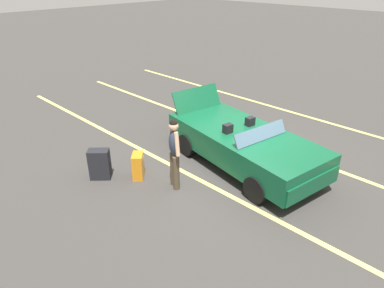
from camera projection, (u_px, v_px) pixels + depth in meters
The scene contains 8 objects.
ground_plane at pixel (242, 165), 8.72m from camera, with size 80.00×80.00×0.00m, color #383533.
lot_line_near at pixel (209, 185), 7.91m from camera, with size 18.00×0.12×0.01m, color #EAE066.
lot_line_mid at pixel (273, 146), 9.64m from camera, with size 18.00×0.12×0.01m, color #EAE066.
lot_line_far at pixel (317, 119), 11.37m from camera, with size 18.00×0.12×0.01m, color #EAE066.
convertible_car at pixel (249, 148), 8.30m from camera, with size 4.41×2.46×1.51m.
suitcase_large_black at pixel (100, 164), 8.04m from camera, with size 0.54×0.54×0.74m.
suitcase_medium_bright at pixel (138, 166), 8.08m from camera, with size 0.45×0.45×0.62m.
traveler_person at pixel (174, 151), 7.45m from camera, with size 0.58×0.33×1.65m.
Camera 1 is at (4.29, -6.30, 4.46)m, focal length 32.01 mm.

